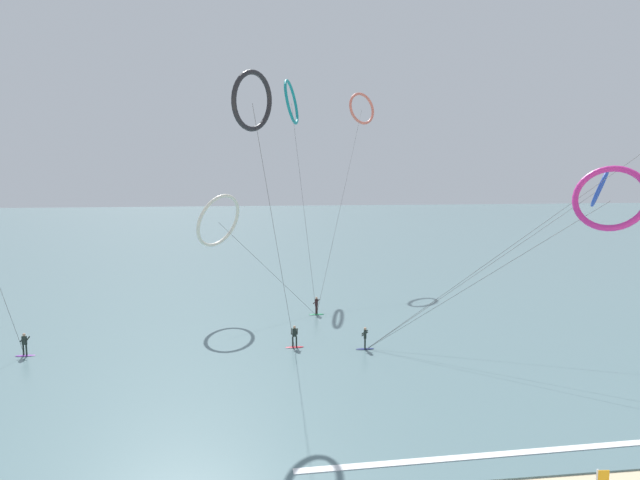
{
  "coord_description": "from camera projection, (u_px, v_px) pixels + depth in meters",
  "views": [
    {
      "loc": [
        -5.0,
        -14.33,
        13.43
      ],
      "look_at": [
        0.0,
        22.97,
        8.89
      ],
      "focal_mm": 32.19,
      "sensor_mm": 36.0,
      "label": 1
    }
  ],
  "objects": [
    {
      "name": "kite_ivory",
      "position": [
        219.0,
        221.0,
        52.48
      ],
      "size": [
        11.44,
        5.35,
        11.43
      ],
      "rotation": [
        0.0,
        0.0,
        4.0
      ],
      "color": "silver",
      "rests_on": "ground"
    },
    {
      "name": "kite_cobalt",
      "position": [
        599.0,
        188.0,
        45.59
      ],
      "size": [
        20.75,
        3.36,
        13.67
      ],
      "rotation": [
        0.0,
        0.0,
        4.08
      ],
      "color": "#2647B7",
      "rests_on": "ground"
    },
    {
      "name": "kite_coral",
      "position": [
        362.0,
        109.0,
        75.04
      ],
      "size": [
        11.13,
        24.85,
        23.7
      ],
      "rotation": [
        0.0,
        0.0,
        0.54
      ],
      "color": "#EA7260",
      "rests_on": "ground"
    },
    {
      "name": "surfer_violet",
      "position": [
        25.0,
        346.0,
        41.53
      ],
      "size": [
        1.4,
        0.68,
        1.7
      ],
      "rotation": [
        0.0,
        0.0,
        2.69
      ],
      "color": "purple",
      "rests_on": "ground"
    },
    {
      "name": "kite_teal",
      "position": [
        291.0,
        102.0,
        68.76
      ],
      "size": [
        2.88,
        20.94,
        24.38
      ],
      "rotation": [
        0.0,
        0.0,
        1.28
      ],
      "color": "teal",
      "rests_on": "ground"
    },
    {
      "name": "kite_charcoal",
      "position": [
        252.0,
        101.0,
        38.38
      ],
      "size": [
        4.6,
        4.54,
        20.14
      ],
      "rotation": [
        0.0,
        0.0,
        4.01
      ],
      "color": "black",
      "rests_on": "ground"
    },
    {
      "name": "surfer_crimson",
      "position": [
        295.0,
        338.0,
        43.55
      ],
      "size": [
        1.4,
        0.6,
        1.7
      ],
      "rotation": [
        0.0,
        0.0,
        3.02
      ],
      "color": "red",
      "rests_on": "ground"
    },
    {
      "name": "wave_crest_mid",
      "position": [
        500.0,
        455.0,
        27.12
      ],
      "size": [
        19.67,
        1.04,
        0.12
      ],
      "primitive_type": "cube",
      "rotation": [
        0.0,
        0.0,
        0.03
      ],
      "color": "white",
      "rests_on": "ground"
    },
    {
      "name": "surfer_emerald",
      "position": [
        316.0,
        307.0,
        53.53
      ],
      "size": [
        1.4,
        0.71,
        1.7
      ],
      "rotation": [
        0.0,
        0.0,
        1.07
      ],
      "color": "#199351",
      "rests_on": "ground"
    },
    {
      "name": "sea_water",
      "position": [
        267.0,
        234.0,
        122.61
      ],
      "size": [
        400.0,
        200.0,
        0.08
      ],
      "primitive_type": "cube",
      "color": "slate",
      "rests_on": "ground"
    },
    {
      "name": "surfer_navy",
      "position": [
        365.0,
        340.0,
        43.11
      ],
      "size": [
        1.4,
        0.63,
        1.7
      ],
      "rotation": [
        0.0,
        0.0,
        1.39
      ],
      "color": "navy",
      "rests_on": "ground"
    },
    {
      "name": "kite_magenta",
      "position": [
        610.0,
        198.0,
        38.06
      ],
      "size": [
        17.91,
        8.39,
        13.88
      ],
      "rotation": [
        0.0,
        0.0,
        5.56
      ],
      "color": "#CC288E",
      "rests_on": "ground"
    }
  ]
}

